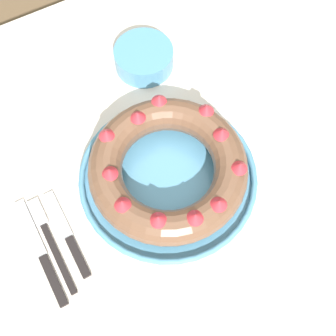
% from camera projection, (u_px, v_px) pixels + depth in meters
% --- Properties ---
extents(ground_plane, '(8.00, 8.00, 0.00)m').
position_uv_depth(ground_plane, '(170.00, 269.00, 1.62)').
color(ground_plane, brown).
extents(dining_table, '(1.27, 1.11, 0.75)m').
position_uv_depth(dining_table, '(171.00, 198.00, 1.02)').
color(dining_table, beige).
rests_on(dining_table, ground_plane).
extents(serving_dish, '(0.36, 0.36, 0.03)m').
position_uv_depth(serving_dish, '(168.00, 178.00, 0.93)').
color(serving_dish, '#518EB2').
rests_on(serving_dish, dining_table).
extents(bundt_cake, '(0.31, 0.31, 0.08)m').
position_uv_depth(bundt_cake, '(168.00, 168.00, 0.89)').
color(bundt_cake, brown).
rests_on(bundt_cake, serving_dish).
extents(fork, '(0.02, 0.21, 0.01)m').
position_uv_depth(fork, '(49.00, 238.00, 0.89)').
color(fork, black).
rests_on(fork, dining_table).
extents(serving_knife, '(0.02, 0.23, 0.01)m').
position_uv_depth(serving_knife, '(44.00, 258.00, 0.87)').
color(serving_knife, black).
rests_on(serving_knife, dining_table).
extents(cake_knife, '(0.02, 0.19, 0.01)m').
position_uv_depth(cake_knife, '(70.00, 239.00, 0.89)').
color(cake_knife, black).
rests_on(cake_knife, dining_table).
extents(side_bowl, '(0.13, 0.13, 0.05)m').
position_uv_depth(side_bowl, '(144.00, 58.00, 1.05)').
color(side_bowl, '#518EB2').
rests_on(side_bowl, dining_table).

